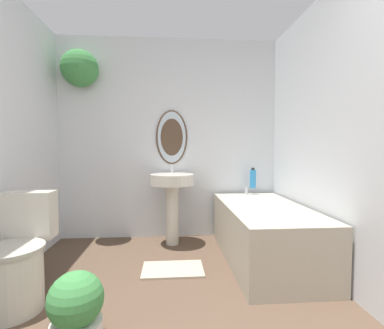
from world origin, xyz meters
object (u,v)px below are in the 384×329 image
at_px(toilet, 16,263).
at_px(pedestal_sink, 172,191).
at_px(potted_plant, 76,309).
at_px(shampoo_bottle, 253,179).
at_px(bathtub, 264,232).

distance_m(toilet, pedestal_sink, 1.61).
bearing_deg(potted_plant, toilet, 141.64).
relative_size(toilet, shampoo_bottle, 3.15).
xyz_separation_m(pedestal_sink, bathtub, (0.89, -0.52, -0.33)).
bearing_deg(toilet, shampoo_bottle, 32.86).
distance_m(bathtub, potted_plant, 1.78).
xyz_separation_m(toilet, potted_plant, (0.53, -0.42, -0.10)).
bearing_deg(bathtub, toilet, -161.64).
bearing_deg(toilet, pedestal_sink, 47.70).
height_order(bathtub, potted_plant, bathtub).
distance_m(toilet, bathtub, 2.06).
distance_m(bathtub, shampoo_bottle, 0.80).
xyz_separation_m(pedestal_sink, shampoo_bottle, (0.97, 0.14, 0.12)).
xyz_separation_m(bathtub, potted_plant, (-1.42, -1.07, -0.07)).
xyz_separation_m(shampoo_bottle, potted_plant, (-1.50, -1.74, -0.52)).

